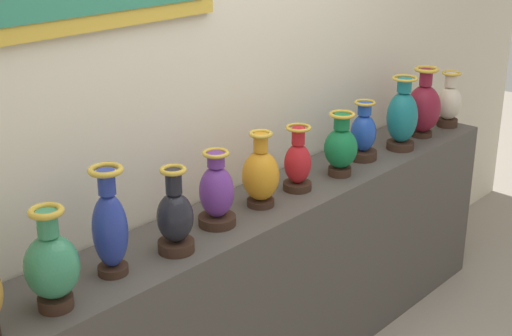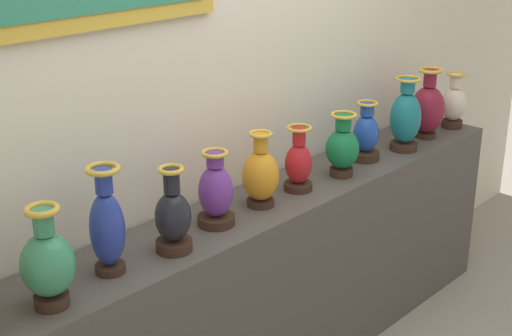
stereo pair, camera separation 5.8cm
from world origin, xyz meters
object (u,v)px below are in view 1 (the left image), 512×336
at_px(vase_amber, 261,175).
at_px(vase_burgundy, 424,107).
at_px(vase_onyx, 175,218).
at_px(vase_violet, 217,193).
at_px(vase_ivory, 449,102).
at_px(vase_jade, 52,265).
at_px(vase_emerald, 341,147).
at_px(vase_crimson, 298,163).
at_px(vase_teal, 402,117).
at_px(vase_sapphire, 363,135).
at_px(vase_cobalt, 110,227).

distance_m(vase_amber, vase_burgundy, 1.33).
bearing_deg(vase_burgundy, vase_onyx, -179.44).
bearing_deg(vase_violet, vase_burgundy, -1.17).
bearing_deg(vase_onyx, vase_violet, 10.50).
bearing_deg(vase_ivory, vase_jade, -179.77).
bearing_deg(vase_amber, vase_violet, 179.72).
distance_m(vase_jade, vase_amber, 1.09).
bearing_deg(vase_burgundy, vase_violet, 178.83).
distance_m(vase_jade, vase_ivory, 2.68).
relative_size(vase_emerald, vase_burgundy, 0.80).
bearing_deg(vase_emerald, vase_onyx, -179.61).
height_order(vase_onyx, vase_emerald, vase_onyx).
distance_m(vase_amber, vase_crimson, 0.25).
bearing_deg(vase_burgundy, vase_jade, -179.38).
relative_size(vase_onyx, vase_violet, 1.06).
height_order(vase_onyx, vase_teal, vase_teal).
relative_size(vase_emerald, vase_ivory, 0.97).
height_order(vase_amber, vase_sapphire, vase_amber).
bearing_deg(vase_emerald, vase_amber, 175.45).
bearing_deg(vase_amber, vase_emerald, -4.55).
distance_m(vase_violet, vase_ivory, 1.86).
height_order(vase_onyx, vase_amber, vase_onyx).
xyz_separation_m(vase_cobalt, vase_amber, (0.82, 0.01, -0.04)).
bearing_deg(vase_teal, vase_amber, 176.96).
xyz_separation_m(vase_onyx, vase_teal, (1.60, -0.01, 0.04)).
height_order(vase_cobalt, vase_burgundy, vase_cobalt).
distance_m(vase_emerald, vase_burgundy, 0.80).
distance_m(vase_jade, vase_sapphire, 1.89).
xyz_separation_m(vase_violet, vase_teal, (1.33, -0.06, 0.04)).
distance_m(vase_cobalt, vase_emerald, 1.35).
bearing_deg(vase_cobalt, vase_emerald, -1.39).
height_order(vase_violet, vase_amber, vase_amber).
bearing_deg(vase_sapphire, vase_jade, -178.06).
relative_size(vase_jade, vase_emerald, 1.15).
bearing_deg(vase_teal, vase_violet, 177.52).
bearing_deg(vase_jade, vase_burgundy, 0.62).
distance_m(vase_sapphire, vase_teal, 0.28).
xyz_separation_m(vase_amber, vase_emerald, (0.53, -0.04, -0.00)).
bearing_deg(vase_sapphire, vase_burgundy, -4.08).
height_order(vase_teal, vase_burgundy, same).
height_order(vase_jade, vase_emerald, vase_jade).
height_order(vase_cobalt, vase_onyx, vase_cobalt).
distance_m(vase_jade, vase_violet, 0.82).
distance_m(vase_cobalt, vase_teal, 1.88).
xyz_separation_m(vase_onyx, vase_burgundy, (1.87, 0.02, 0.03)).
relative_size(vase_violet, vase_amber, 0.95).
relative_size(vase_violet, vase_crimson, 1.05).
height_order(vase_cobalt, vase_teal, vase_cobalt).
relative_size(vase_crimson, vase_teal, 0.78).
bearing_deg(vase_crimson, vase_onyx, -176.74).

